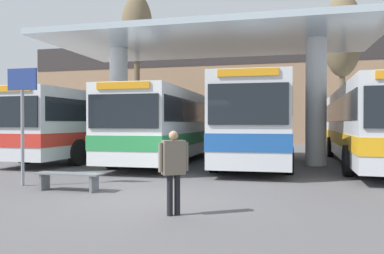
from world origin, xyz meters
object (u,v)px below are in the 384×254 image
at_px(transit_bus_right_bay, 254,120).
at_px(waiting_bench_near_pillar, 69,177).
at_px(info_sign_platform, 22,103).
at_px(parked_car_street, 141,132).
at_px(pedestrian_waiting, 174,164).
at_px(transit_bus_far_right_bay, 370,122).
at_px(poplar_tree_behind_right, 137,32).
at_px(poplar_tree_behind_left, 343,37).
at_px(transit_bus_center_bay, 169,123).
at_px(transit_bus_left_bay, 97,123).

height_order(transit_bus_right_bay, waiting_bench_near_pillar, transit_bus_right_bay).
xyz_separation_m(info_sign_platform, parked_car_street, (-3.87, 18.91, -1.32)).
bearing_deg(pedestrian_waiting, transit_bus_far_right_bay, 28.11).
relative_size(pedestrian_waiting, poplar_tree_behind_right, 0.15).
bearing_deg(poplar_tree_behind_left, waiting_bench_near_pillar, -121.07).
xyz_separation_m(pedestrian_waiting, poplar_tree_behind_right, (-7.77, 17.50, 7.06)).
height_order(transit_bus_center_bay, pedestrian_waiting, transit_bus_center_bay).
bearing_deg(info_sign_platform, waiting_bench_near_pillar, -12.94).
xyz_separation_m(transit_bus_center_bay, transit_bus_right_bay, (3.81, -0.09, 0.14)).
bearing_deg(parked_car_street, waiting_bench_near_pillar, -70.55).
height_order(transit_bus_right_bay, poplar_tree_behind_right, poplar_tree_behind_right).
bearing_deg(transit_bus_center_bay, info_sign_platform, 73.81).
xyz_separation_m(transit_bus_center_bay, poplar_tree_behind_right, (-4.80, 8.05, 6.31)).
relative_size(info_sign_platform, pedestrian_waiting, 2.04).
distance_m(poplar_tree_behind_left, poplar_tree_behind_right, 13.26).
height_order(transit_bus_right_bay, poplar_tree_behind_left, poplar_tree_behind_left).
height_order(poplar_tree_behind_left, poplar_tree_behind_right, poplar_tree_behind_right).
distance_m(pedestrian_waiting, parked_car_street, 22.90).
relative_size(waiting_bench_near_pillar, parked_car_street, 0.41).
relative_size(transit_bus_center_bay, parked_car_street, 2.41).
height_order(transit_bus_far_right_bay, info_sign_platform, info_sign_platform).
height_order(waiting_bench_near_pillar, info_sign_platform, info_sign_platform).
bearing_deg(poplar_tree_behind_right, parked_car_street, 106.90).
bearing_deg(poplar_tree_behind_left, transit_bus_center_bay, -140.80).
distance_m(pedestrian_waiting, poplar_tree_behind_left, 18.02).
height_order(transit_bus_left_bay, poplar_tree_behind_right, poplar_tree_behind_right).
bearing_deg(poplar_tree_behind_left, pedestrian_waiting, -108.26).
height_order(transit_bus_center_bay, info_sign_platform, info_sign_platform).
bearing_deg(transit_bus_far_right_bay, info_sign_platform, 39.22).
bearing_deg(transit_bus_right_bay, poplar_tree_behind_left, -125.09).
relative_size(transit_bus_left_bay, transit_bus_far_right_bay, 0.97).
distance_m(poplar_tree_behind_right, parked_car_street, 8.00).
height_order(transit_bus_right_bay, pedestrian_waiting, transit_bus_right_bay).
relative_size(transit_bus_right_bay, poplar_tree_behind_left, 1.12).
xyz_separation_m(transit_bus_center_bay, info_sign_platform, (-2.02, -7.24, 0.58)).
xyz_separation_m(transit_bus_far_right_bay, parked_car_street, (-14.38, 11.08, -0.78)).
xyz_separation_m(transit_bus_right_bay, poplar_tree_behind_right, (-8.61, 8.14, 6.17)).
height_order(waiting_bench_near_pillar, pedestrian_waiting, pedestrian_waiting).
xyz_separation_m(transit_bus_far_right_bay, poplar_tree_behind_right, (-13.28, 7.46, 6.27)).
relative_size(waiting_bench_near_pillar, pedestrian_waiting, 1.11).
xyz_separation_m(poplar_tree_behind_left, poplar_tree_behind_right, (-13.13, 1.26, 1.34)).
bearing_deg(poplar_tree_behind_right, transit_bus_center_bay, -59.21).
distance_m(transit_bus_right_bay, poplar_tree_behind_left, 9.54).
distance_m(transit_bus_right_bay, pedestrian_waiting, 9.43).
distance_m(transit_bus_right_bay, transit_bus_far_right_bay, 4.72).
distance_m(transit_bus_center_bay, transit_bus_right_bay, 3.81).
xyz_separation_m(transit_bus_left_bay, poplar_tree_behind_left, (12.58, 5.54, 4.94)).
distance_m(transit_bus_right_bay, parked_car_street, 15.28).
xyz_separation_m(transit_bus_center_bay, transit_bus_far_right_bay, (8.48, 0.60, 0.04)).
height_order(pedestrian_waiting, poplar_tree_behind_right, poplar_tree_behind_right).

